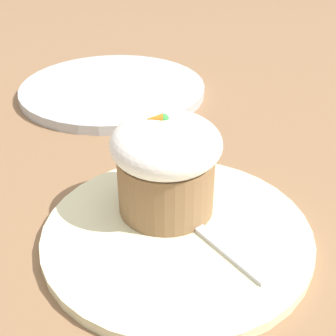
# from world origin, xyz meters

# --- Properties ---
(ground_plane) EXTENTS (4.00, 4.00, 0.00)m
(ground_plane) POSITION_xyz_m (0.00, 0.00, 0.00)
(ground_plane) COLOR #846042
(dessert_plate) EXTENTS (0.25, 0.25, 0.01)m
(dessert_plate) POSITION_xyz_m (0.00, 0.00, 0.01)
(dessert_plate) COLOR beige
(dessert_plate) RESTS_ON ground_plane
(carrot_cake) EXTENTS (0.11, 0.11, 0.10)m
(carrot_cake) POSITION_xyz_m (0.01, -0.03, 0.06)
(carrot_cake) COLOR olive
(carrot_cake) RESTS_ON dessert_plate
(spoon) EXTENTS (0.10, 0.12, 0.01)m
(spoon) POSITION_xyz_m (-0.02, -0.00, 0.01)
(spoon) COLOR silver
(spoon) RESTS_ON dessert_plate
(side_plate) EXTENTS (0.29, 0.29, 0.01)m
(side_plate) POSITION_xyz_m (0.10, -0.35, 0.01)
(side_plate) COLOR #B2B7BC
(side_plate) RESTS_ON ground_plane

